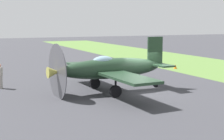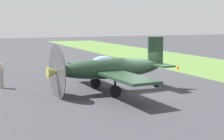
% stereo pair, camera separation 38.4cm
% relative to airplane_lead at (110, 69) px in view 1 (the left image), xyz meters
% --- Properties ---
extents(ground_plane, '(160.00, 160.00, 0.00)m').
position_rel_airplane_lead_xyz_m(ground_plane, '(-0.65, -2.46, -1.56)').
color(ground_plane, '#38383D').
extents(airplane_lead, '(10.45, 8.29, 3.73)m').
position_rel_airplane_lead_xyz_m(airplane_lead, '(0.00, 0.00, 0.00)').
color(airplane_lead, '#233D28').
rests_on(airplane_lead, ground).
extents(ground_crew_chief, '(0.62, 0.38, 1.73)m').
position_rel_airplane_lead_xyz_m(ground_crew_chief, '(4.24, 6.41, -0.65)').
color(ground_crew_chief, '#9E998E').
rests_on(ground_crew_chief, ground).
extents(runway_marker_cone, '(0.36, 0.36, 0.44)m').
position_rel_airplane_lead_xyz_m(runway_marker_cone, '(7.54, -10.46, -1.34)').
color(runway_marker_cone, orange).
rests_on(runway_marker_cone, ground).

